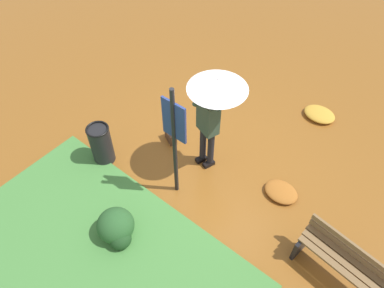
{
  "coord_description": "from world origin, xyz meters",
  "views": [
    {
      "loc": [
        2.46,
        -3.49,
        5.44
      ],
      "look_at": [
        -0.14,
        -0.28,
        0.85
      ],
      "focal_mm": 34.41,
      "sensor_mm": 36.0,
      "label": 1
    }
  ],
  "objects": [
    {
      "name": "handbag",
      "position": [
        -1.01,
        0.12,
        0.13
      ],
      "size": [
        0.33,
        0.26,
        0.37
      ],
      "color": "#4C3323",
      "rests_on": "ground_plane"
    },
    {
      "name": "person_with_umbrella",
      "position": [
        -0.06,
        0.15,
        1.55
      ],
      "size": [
        0.96,
        0.96,
        2.04
      ],
      "color": "black",
      "rests_on": "ground_plane"
    },
    {
      "name": "shrub_cluster",
      "position": [
        -0.29,
        -2.0,
        0.25
      ],
      "size": [
        0.66,
        0.6,
        0.54
      ],
      "color": "#285628",
      "rests_on": "ground_plane"
    },
    {
      "name": "info_sign_post",
      "position": [
        -0.15,
        -0.69,
        1.44
      ],
      "size": [
        0.44,
        0.07,
        2.3
      ],
      "color": "black",
      "rests_on": "ground_plane"
    },
    {
      "name": "trash_bin",
      "position": [
        -1.68,
        -1.04,
        0.42
      ],
      "size": [
        0.42,
        0.42,
        0.83
      ],
      "color": "black",
      "rests_on": "ground_plane"
    },
    {
      "name": "park_bench",
      "position": [
        2.75,
        -0.38,
        0.4
      ],
      "size": [
        1.4,
        0.54,
        0.75
      ],
      "color": "black",
      "rests_on": "ground_plane"
    },
    {
      "name": "leaf_pile_by_bench",
      "position": [
        0.98,
        2.63,
        0.07
      ],
      "size": [
        0.66,
        0.53,
        0.15
      ],
      "color": "gold",
      "rests_on": "ground_plane"
    },
    {
      "name": "leaf_pile_near_person",
      "position": [
        1.34,
        0.38,
        0.07
      ],
      "size": [
        0.6,
        0.48,
        0.13
      ],
      "color": "#A86023",
      "rests_on": "ground_plane"
    },
    {
      "name": "ground_plane",
      "position": [
        0.0,
        0.0,
        0.0
      ],
      "size": [
        18.0,
        18.0,
        0.0
      ],
      "primitive_type": "plane",
      "color": "brown"
    }
  ]
}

